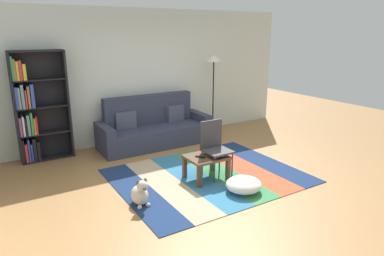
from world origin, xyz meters
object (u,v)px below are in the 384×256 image
(bookshelf, at_px, (35,110))
(standing_lamp, at_px, (214,68))
(couch, at_px, (154,129))
(pouf, at_px, (244,185))
(coffee_table, at_px, (206,160))
(dog, at_px, (140,194))
(tv_remote, at_px, (200,157))
(folding_chair, at_px, (214,144))

(bookshelf, xyz_separation_m, standing_lamp, (3.66, -0.20, 0.54))
(bookshelf, bearing_deg, couch, -7.62)
(pouf, bearing_deg, couch, 93.44)
(coffee_table, height_order, dog, dog)
(bookshelf, relative_size, tv_remote, 12.97)
(couch, bearing_deg, dog, -119.54)
(pouf, bearing_deg, bookshelf, 127.94)
(coffee_table, bearing_deg, standing_lamp, 52.95)
(coffee_table, bearing_deg, folding_chair, 14.44)
(pouf, bearing_deg, standing_lamp, 63.62)
(pouf, xyz_separation_m, tv_remote, (-0.31, 0.68, 0.27))
(bookshelf, bearing_deg, dog, -70.83)
(couch, distance_m, dog, 2.57)
(couch, height_order, coffee_table, couch)
(tv_remote, distance_m, folding_chair, 0.33)
(couch, relative_size, coffee_table, 3.69)
(dog, relative_size, standing_lamp, 0.23)
(couch, height_order, dog, couch)
(couch, relative_size, pouf, 4.31)
(couch, relative_size, standing_lamp, 1.29)
(couch, height_order, bookshelf, bookshelf)
(couch, bearing_deg, pouf, -86.56)
(coffee_table, height_order, tv_remote, tv_remote)
(couch, xyz_separation_m, bookshelf, (-2.14, 0.29, 0.59))
(tv_remote, bearing_deg, couch, 54.03)
(couch, bearing_deg, folding_chair, -85.85)
(dog, height_order, standing_lamp, standing_lamp)
(couch, xyz_separation_m, dog, (-1.26, -2.23, -0.18))
(coffee_table, xyz_separation_m, folding_chair, (0.18, 0.05, 0.23))
(pouf, bearing_deg, coffee_table, 106.56)
(coffee_table, height_order, pouf, coffee_table)
(couch, relative_size, bookshelf, 1.16)
(dog, relative_size, tv_remote, 2.65)
(dog, height_order, folding_chair, folding_chair)
(bookshelf, relative_size, pouf, 3.71)
(bookshelf, bearing_deg, coffee_table, -47.28)
(coffee_table, bearing_deg, pouf, -73.44)
(dog, bearing_deg, bookshelf, 109.17)
(pouf, height_order, standing_lamp, standing_lamp)
(pouf, xyz_separation_m, dog, (-1.42, 0.43, 0.04))
(couch, bearing_deg, bookshelf, 172.38)
(standing_lamp, height_order, folding_chair, standing_lamp)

